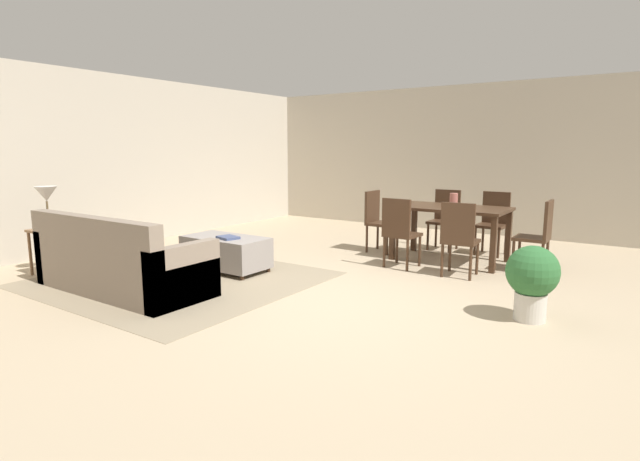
{
  "coord_description": "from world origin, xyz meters",
  "views": [
    {
      "loc": [
        2.68,
        -4.15,
        1.55
      ],
      "look_at": [
        -0.7,
        0.79,
        0.56
      ],
      "focal_mm": 27.74,
      "sensor_mm": 36.0,
      "label": 1
    }
  ],
  "objects_px": {
    "dining_table": "(451,214)",
    "dining_chair_head_west": "(378,217)",
    "couch": "(120,265)",
    "ottoman_table": "(226,251)",
    "book_on_ottoman": "(228,238)",
    "potted_plant": "(532,277)",
    "dining_chair_far_right": "(493,219)",
    "vase_centerpiece": "(454,200)",
    "dining_chair_near_left": "(399,229)",
    "side_table": "(50,239)",
    "dining_chair_head_east": "(539,232)",
    "table_lamp": "(46,196)",
    "dining_chair_far_left": "(445,216)",
    "dining_chair_near_right": "(459,235)"
  },
  "relations": [
    {
      "from": "dining_chair_near_left",
      "to": "dining_chair_head_east",
      "type": "height_order",
      "value": "same"
    },
    {
      "from": "ottoman_table",
      "to": "dining_chair_near_left",
      "type": "bearing_deg",
      "value": 37.91
    },
    {
      "from": "side_table",
      "to": "dining_chair_far_right",
      "type": "bearing_deg",
      "value": 46.04
    },
    {
      "from": "book_on_ottoman",
      "to": "ottoman_table",
      "type": "bearing_deg",
      "value": 147.68
    },
    {
      "from": "dining_chair_head_west",
      "to": "couch",
      "type": "bearing_deg",
      "value": -110.79
    },
    {
      "from": "couch",
      "to": "ottoman_table",
      "type": "height_order",
      "value": "couch"
    },
    {
      "from": "vase_centerpiece",
      "to": "potted_plant",
      "type": "distance_m",
      "value": 2.5
    },
    {
      "from": "table_lamp",
      "to": "dining_chair_near_left",
      "type": "bearing_deg",
      "value": 38.67
    },
    {
      "from": "dining_table",
      "to": "potted_plant",
      "type": "xyz_separation_m",
      "value": [
        1.46,
        -1.95,
        -0.26
      ]
    },
    {
      "from": "dining_table",
      "to": "dining_chair_far_right",
      "type": "height_order",
      "value": "dining_chair_far_right"
    },
    {
      "from": "vase_centerpiece",
      "to": "potted_plant",
      "type": "relative_size",
      "value": 0.26
    },
    {
      "from": "dining_chair_near_right",
      "to": "dining_chair_far_left",
      "type": "relative_size",
      "value": 1.0
    },
    {
      "from": "dining_chair_head_west",
      "to": "dining_chair_head_east",
      "type": "bearing_deg",
      "value": -0.93
    },
    {
      "from": "couch",
      "to": "dining_chair_head_east",
      "type": "height_order",
      "value": "dining_chair_head_east"
    },
    {
      "from": "table_lamp",
      "to": "dining_chair_head_east",
      "type": "xyz_separation_m",
      "value": [
        4.97,
        3.5,
        -0.46
      ]
    },
    {
      "from": "dining_chair_near_left",
      "to": "potted_plant",
      "type": "height_order",
      "value": "dining_chair_near_left"
    },
    {
      "from": "book_on_ottoman",
      "to": "potted_plant",
      "type": "relative_size",
      "value": 0.38
    },
    {
      "from": "table_lamp",
      "to": "dining_chair_head_east",
      "type": "distance_m",
      "value": 6.09
    },
    {
      "from": "couch",
      "to": "side_table",
      "type": "height_order",
      "value": "couch"
    },
    {
      "from": "dining_chair_near_right",
      "to": "vase_centerpiece",
      "type": "distance_m",
      "value": 1.0
    },
    {
      "from": "table_lamp",
      "to": "potted_plant",
      "type": "distance_m",
      "value": 5.54
    },
    {
      "from": "book_on_ottoman",
      "to": "couch",
      "type": "bearing_deg",
      "value": -108.68
    },
    {
      "from": "table_lamp",
      "to": "dining_chair_far_left",
      "type": "xyz_separation_m",
      "value": [
        3.46,
        4.28,
        -0.46
      ]
    },
    {
      "from": "dining_table",
      "to": "dining_chair_far_left",
      "type": "bearing_deg",
      "value": 114.84
    },
    {
      "from": "couch",
      "to": "table_lamp",
      "type": "bearing_deg",
      "value": -178.3
    },
    {
      "from": "dining_table",
      "to": "dining_chair_head_west",
      "type": "xyz_separation_m",
      "value": [
        -1.13,
        0.01,
        -0.14
      ]
    },
    {
      "from": "dining_table",
      "to": "book_on_ottoman",
      "type": "bearing_deg",
      "value": -132.3
    },
    {
      "from": "dining_chair_far_left",
      "to": "dining_chair_head_west",
      "type": "bearing_deg",
      "value": -136.19
    },
    {
      "from": "potted_plant",
      "to": "dining_chair_head_east",
      "type": "bearing_deg",
      "value": 99.21
    },
    {
      "from": "table_lamp",
      "to": "dining_table",
      "type": "distance_m",
      "value": 5.2
    },
    {
      "from": "ottoman_table",
      "to": "dining_table",
      "type": "distance_m",
      "value": 3.09
    },
    {
      "from": "ottoman_table",
      "to": "book_on_ottoman",
      "type": "bearing_deg",
      "value": -32.32
    },
    {
      "from": "dining_chair_head_west",
      "to": "book_on_ottoman",
      "type": "bearing_deg",
      "value": -111.92
    },
    {
      "from": "vase_centerpiece",
      "to": "potted_plant",
      "type": "xyz_separation_m",
      "value": [
        1.45,
        -1.99,
        -0.45
      ]
    },
    {
      "from": "dining_chair_near_right",
      "to": "dining_chair_far_right",
      "type": "height_order",
      "value": "same"
    },
    {
      "from": "dining_chair_far_left",
      "to": "dining_chair_far_right",
      "type": "bearing_deg",
      "value": 4.22
    },
    {
      "from": "side_table",
      "to": "dining_table",
      "type": "height_order",
      "value": "dining_table"
    },
    {
      "from": "dining_chair_near_right",
      "to": "book_on_ottoman",
      "type": "xyz_separation_m",
      "value": [
        -2.45,
        -1.42,
        -0.06
      ]
    },
    {
      "from": "table_lamp",
      "to": "dining_chair_near_right",
      "type": "relative_size",
      "value": 0.57
    },
    {
      "from": "couch",
      "to": "ottoman_table",
      "type": "distance_m",
      "value": 1.35
    },
    {
      "from": "side_table",
      "to": "dining_chair_head_east",
      "type": "xyz_separation_m",
      "value": [
        4.97,
        3.5,
        0.07
      ]
    },
    {
      "from": "dining_chair_far_left",
      "to": "vase_centerpiece",
      "type": "xyz_separation_m",
      "value": [
        0.37,
        -0.71,
        0.33
      ]
    },
    {
      "from": "couch",
      "to": "ottoman_table",
      "type": "relative_size",
      "value": 1.92
    },
    {
      "from": "couch",
      "to": "table_lamp",
      "type": "xyz_separation_m",
      "value": [
        -1.36,
        -0.04,
        0.69
      ]
    },
    {
      "from": "dining_table",
      "to": "potted_plant",
      "type": "distance_m",
      "value": 2.45
    },
    {
      "from": "vase_centerpiece",
      "to": "dining_chair_near_left",
      "type": "bearing_deg",
      "value": -116.42
    },
    {
      "from": "dining_chair_near_left",
      "to": "vase_centerpiece",
      "type": "distance_m",
      "value": 0.99
    },
    {
      "from": "ottoman_table",
      "to": "side_table",
      "type": "distance_m",
      "value": 2.15
    },
    {
      "from": "dining_table",
      "to": "dining_chair_head_east",
      "type": "bearing_deg",
      "value": -1.3
    },
    {
      "from": "dining_table",
      "to": "dining_chair_head_west",
      "type": "bearing_deg",
      "value": 179.44
    }
  ]
}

